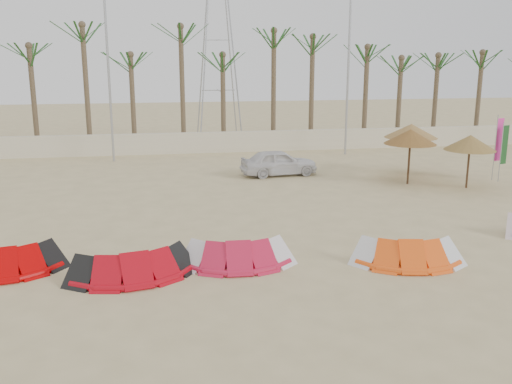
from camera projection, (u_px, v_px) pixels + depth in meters
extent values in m
plane|color=#CDB583|center=(294.00, 294.00, 14.94)|extent=(120.00, 120.00, 0.00)
cube|color=beige|center=(213.00, 142.00, 35.85)|extent=(60.00, 0.30, 1.30)
cylinder|color=brown|center=(147.00, 100.00, 36.01)|extent=(0.32, 0.32, 6.50)
ellipsoid|color=#194719|center=(145.00, 47.00, 35.24)|extent=(4.00, 4.00, 2.40)
cylinder|color=brown|center=(301.00, 98.00, 37.64)|extent=(0.32, 0.32, 6.50)
ellipsoid|color=#194719|center=(302.00, 47.00, 36.87)|extent=(4.00, 4.00, 2.40)
cylinder|color=brown|center=(442.00, 96.00, 39.27)|extent=(0.32, 0.32, 6.50)
ellipsoid|color=#194719|center=(446.00, 47.00, 38.50)|extent=(4.00, 4.00, 2.40)
cylinder|color=#A5A8AD|center=(108.00, 64.00, 31.80)|extent=(0.14, 0.14, 11.00)
cylinder|color=#A5A8AD|center=(348.00, 64.00, 34.08)|extent=(0.14, 0.14, 11.00)
cylinder|color=#B70001|center=(6.00, 271.00, 16.25)|extent=(2.94, 0.78, 0.20)
cube|color=black|center=(55.00, 262.00, 16.53)|extent=(0.81, 1.20, 0.40)
cylinder|color=#AC0712|center=(134.00, 275.00, 15.95)|extent=(3.26, 0.90, 0.20)
cube|color=black|center=(79.00, 272.00, 15.77)|extent=(0.82, 1.20, 0.40)
cube|color=black|center=(186.00, 265.00, 16.25)|extent=(0.82, 1.20, 0.40)
cylinder|color=red|center=(238.00, 263.00, 16.83)|extent=(3.02, 0.34, 0.20)
cube|color=silver|center=(191.00, 260.00, 16.67)|extent=(0.65, 1.13, 0.40)
cube|color=silver|center=(282.00, 255.00, 17.11)|extent=(0.65, 1.13, 0.40)
cylinder|color=#FF5512|center=(408.00, 262.00, 16.93)|extent=(2.94, 0.76, 0.20)
cube|color=silver|center=(364.00, 259.00, 16.77)|extent=(0.80, 1.19, 0.40)
cube|color=silver|center=(448.00, 253.00, 17.21)|extent=(0.80, 1.19, 0.40)
cube|color=beige|center=(510.00, 228.00, 19.70)|extent=(0.78, 1.19, 0.40)
cylinder|color=#4C331E|center=(409.00, 158.00, 27.13)|extent=(0.10, 0.10, 2.54)
cone|color=brown|center=(410.00, 137.00, 26.89)|extent=(2.49, 2.49, 0.70)
cylinder|color=#4C331E|center=(468.00, 163.00, 26.34)|extent=(0.10, 0.10, 2.39)
cone|color=olive|center=(470.00, 143.00, 26.11)|extent=(2.35, 2.35, 0.70)
cylinder|color=#4C331E|center=(410.00, 150.00, 29.26)|extent=(0.10, 0.10, 2.52)
cone|color=#AA7F43|center=(411.00, 131.00, 29.02)|extent=(2.70, 2.70, 0.70)
cylinder|color=#A5A8AD|center=(495.00, 148.00, 27.86)|extent=(0.04, 0.04, 3.23)
cube|color=#FF32A7|center=(500.00, 140.00, 27.80)|extent=(0.41, 0.12, 2.10)
cylinder|color=#A5A8AD|center=(501.00, 152.00, 27.58)|extent=(0.04, 0.04, 2.91)
cube|color=#17481D|center=(506.00, 145.00, 27.53)|extent=(0.40, 0.16, 1.89)
imported|color=silver|center=(279.00, 162.00, 29.24)|extent=(4.04, 1.96, 1.33)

